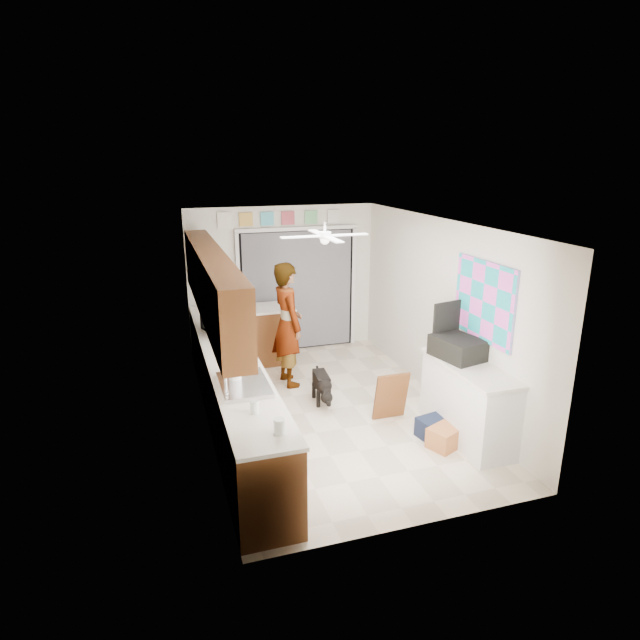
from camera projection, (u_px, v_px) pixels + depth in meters
floor at (329, 409)px, 7.23m from camera, size 5.00×5.00×0.00m
ceiling at (330, 223)px, 6.49m from camera, size 5.00×5.00×0.00m
wall_back at (283, 280)px, 9.14m from camera, size 3.20×0.00×3.20m
wall_front at (422, 404)px, 4.58m from camera, size 3.20×0.00×3.20m
wall_left at (203, 333)px, 6.40m from camera, size 0.00×5.00×5.00m
wall_right at (440, 311)px, 7.32m from camera, size 0.00×5.00×5.00m
left_base_cabinets at (231, 391)px, 6.72m from camera, size 0.60×4.80×0.90m
left_countertop at (230, 356)px, 6.58m from camera, size 0.62×4.80×0.04m
upper_cabinets at (212, 284)px, 6.46m from camera, size 0.32×4.00×0.80m
sink_basin at (244, 385)px, 5.66m from camera, size 0.50×0.76×0.06m
faucet at (226, 379)px, 5.58m from camera, size 0.03×0.03×0.22m
peninsula_base at (262, 336)px, 8.77m from camera, size 1.00×0.60×0.90m
peninsula_top at (261, 309)px, 8.63m from camera, size 1.04×0.64×0.04m
back_opening_recess at (298, 291)px, 9.24m from camera, size 2.00×0.06×2.10m
curtain_panel at (298, 291)px, 9.20m from camera, size 1.90×0.03×2.05m
door_trim_left at (239, 296)px, 8.92m from camera, size 0.06×0.04×2.10m
door_trim_right at (353, 287)px, 9.51m from camera, size 0.06×0.04×2.10m
door_trim_head at (297, 229)px, 8.90m from camera, size 2.10×0.04×0.06m
header_frame_0 at (246, 219)px, 8.63m from camera, size 0.22×0.02×0.22m
header_frame_1 at (267, 219)px, 8.73m from camera, size 0.22×0.02×0.22m
header_frame_2 at (288, 218)px, 8.83m from camera, size 0.22×0.02×0.22m
header_frame_3 at (311, 217)px, 8.95m from camera, size 0.22×0.02×0.22m
header_frame_4 at (334, 216)px, 9.06m from camera, size 0.22×0.02×0.22m
route66_sign at (224, 220)px, 8.53m from camera, size 0.22×0.02×0.26m
right_counter_base at (468, 403)px, 6.39m from camera, size 0.50×1.40×0.90m
right_counter_top at (470, 367)px, 6.25m from camera, size 0.54×1.44×0.04m
abstract_painting at (484, 301)px, 6.29m from camera, size 0.03×1.15×0.95m
ceiling_fan at (325, 236)px, 6.73m from camera, size 1.14×1.14×0.24m
microwave at (222, 320)px, 7.39m from camera, size 0.57×0.69×0.33m
cup at (243, 369)px, 6.02m from camera, size 0.15×0.15×0.09m
jar_a at (279, 426)px, 4.69m from camera, size 0.13×0.13×0.14m
jar_b at (255, 407)px, 5.07m from camera, size 0.09×0.09×0.13m
paper_towel_roll at (235, 370)px, 5.72m from camera, size 0.16×0.16×0.29m
suitcase at (458, 348)px, 6.44m from camera, size 0.57×0.68×0.26m
suitcase_rim at (457, 356)px, 6.48m from camera, size 0.56×0.66×0.02m
suitcase_lid at (447, 321)px, 6.63m from camera, size 0.42×0.12×0.50m
cardboard_box at (445, 437)px, 6.27m from camera, size 0.48×0.43×0.25m
navy_crate at (436, 428)px, 6.48m from camera, size 0.45×0.40×0.24m
cabinet_door_panel at (391, 396)px, 6.85m from camera, size 0.44×0.17×0.66m
man at (288, 324)px, 7.81m from camera, size 0.52×0.72×1.85m
dog at (321, 386)px, 7.39m from camera, size 0.31×0.62×0.47m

